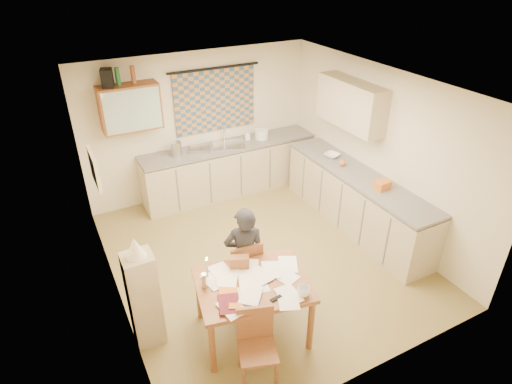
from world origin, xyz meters
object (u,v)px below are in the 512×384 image
chair_far (242,279)px  person (245,256)px  stove (412,243)px  dining_table (253,308)px  counter_back (234,168)px  shelf_stand (144,300)px  counter_right (356,201)px

chair_far → person: (0.01, -0.06, 0.40)m
stove → dining_table: size_ratio=0.63×
counter_back → dining_table: 3.39m
dining_table → shelf_stand: 1.20m
person → shelf_stand: 1.26m
counter_right → shelf_stand: bearing=-167.8°
stove → counter_right: bearing=90.0°
person → shelf_stand: size_ratio=1.14×
counter_right → person: (-2.29, -0.70, 0.23)m
counter_back → shelf_stand: size_ratio=2.78×
chair_far → counter_right: bearing=-160.3°
counter_back → dining_table: size_ratio=2.42×
counter_back → counter_right: size_ratio=1.12×
counter_right → chair_far: size_ratio=3.29×
stove → shelf_stand: 3.57m
chair_far → shelf_stand: (-1.24, -0.12, 0.32)m
stove → chair_far: 2.37m
counter_back → stove: (1.21, -3.13, -0.03)m
stove → shelf_stand: size_ratio=0.72×
counter_right → person: size_ratio=2.17×
stove → dining_table: 2.45m
stove → dining_table: stove is taller
stove → shelf_stand: shelf_stand is taller
dining_table → shelf_stand: shelf_stand is taller
chair_far → counter_back: bearing=-108.8°
stove → chair_far: bearing=166.3°
counter_right → dining_table: size_ratio=2.17×
counter_back → shelf_stand: bearing=-130.8°
counter_right → chair_far: 2.39m
dining_table → person: (0.17, 0.52, 0.30)m
counter_right → stove: (0.00, -1.20, -0.03)m
counter_right → dining_table: (-2.45, -1.23, -0.07)m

